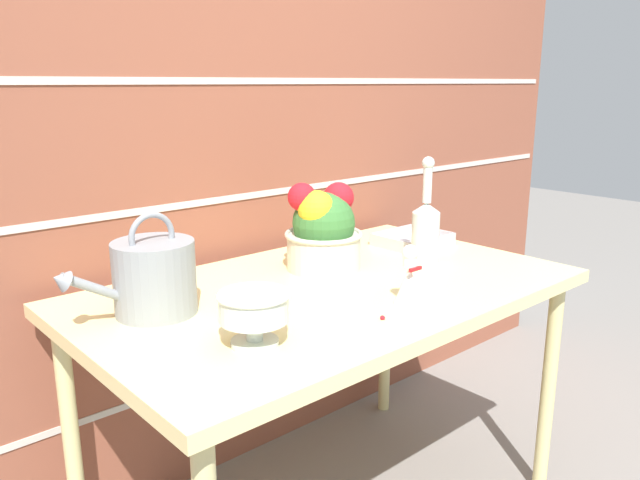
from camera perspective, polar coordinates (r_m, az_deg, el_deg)
brick_wall at (r=2.01m, az=-8.70°, el=9.04°), size 3.60×0.08×2.20m
patio_table at (r=1.72m, az=0.89°, el=-6.19°), size 1.34×0.80×0.74m
watering_can at (r=1.52m, az=-15.00°, el=-3.25°), size 0.34×0.19×0.25m
crystal_pedestal_bowl at (r=1.31m, az=-6.07°, el=-6.40°), size 0.16×0.16×0.12m
flower_planter at (r=1.82m, az=0.27°, el=0.92°), size 0.23×0.23×0.26m
glass_decanter at (r=1.93m, az=9.63°, el=1.18°), size 0.08×0.08×0.32m
figurine_vase at (r=1.55m, az=8.15°, el=-3.70°), size 0.07×0.07×0.15m
wire_tray at (r=2.14m, az=8.46°, el=-0.13°), size 0.23×0.19×0.04m
fallen_petal at (r=1.47m, az=5.74°, el=-7.10°), size 0.01×0.01×0.01m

